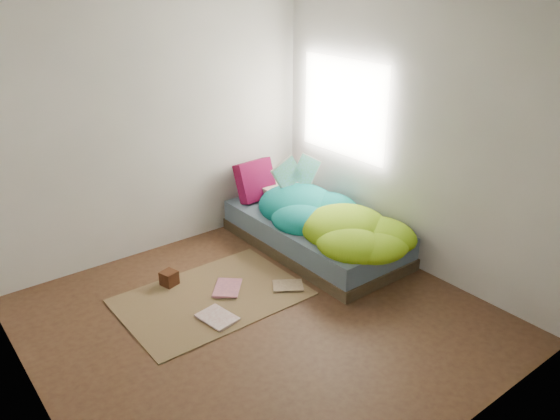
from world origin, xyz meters
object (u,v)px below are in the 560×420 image
object	(u,v)px
open_book	(297,163)
floor_book_b	(215,288)
floor_book_a	(206,324)
bed	(314,233)
wooden_box	(169,278)
pillow_magenta	(256,181)

from	to	relation	value
open_book	floor_book_b	distance (m)	1.64
floor_book_b	floor_book_a	bearing A→B (deg)	-86.20
open_book	floor_book_a	bearing A→B (deg)	-144.82
bed	wooden_box	xyz separation A→B (m)	(-1.57, 0.25, -0.09)
bed	open_book	world-z (taller)	open_book
open_book	wooden_box	xyz separation A→B (m)	(-1.64, -0.13, -0.75)
floor_book_b	bed	bearing A→B (deg)	46.01
open_book	floor_book_a	world-z (taller)	open_book
floor_book_a	bed	bearing A→B (deg)	8.25
open_book	floor_book_b	xyz separation A→B (m)	(-1.36, -0.46, -0.80)
bed	pillow_magenta	distance (m)	0.92
pillow_magenta	floor_book_b	bearing A→B (deg)	-145.27
wooden_box	floor_book_a	size ratio (longest dim) A/B	0.41
pillow_magenta	bed	bearing A→B (deg)	-81.99
wooden_box	floor_book_a	distance (m)	0.77
wooden_box	floor_book_b	xyz separation A→B (m)	(0.29, -0.33, -0.05)
pillow_magenta	open_book	world-z (taller)	open_book
wooden_box	pillow_magenta	bearing A→B (deg)	21.73
bed	wooden_box	bearing A→B (deg)	170.81
open_book	wooden_box	size ratio (longest dim) A/B	3.64
bed	floor_book_a	xyz separation A→B (m)	(-1.63, -0.51, -0.14)
pillow_magenta	floor_book_a	bearing A→B (deg)	-141.74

